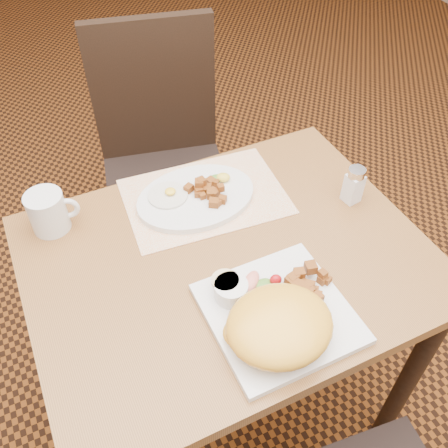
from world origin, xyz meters
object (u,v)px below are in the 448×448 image
chair_far (163,152)px  plate_square (278,313)px  table (228,285)px  coffee_mug (49,212)px  salt_shaker (354,185)px  plate_oval (196,197)px

chair_far → plate_square: (-0.06, -0.88, 0.22)m
table → coffee_mug: (-0.34, 0.26, 0.16)m
coffee_mug → table: bearing=-37.8°
salt_shaker → plate_square: bearing=-146.4°
plate_square → salt_shaker: salt_shaker is taller
table → plate_oval: plate_oval is taller
table → coffee_mug: bearing=142.2°
chair_far → coffee_mug: bearing=57.8°
plate_square → plate_oval: plate_oval is taller
chair_far → plate_oval: 0.54m
salt_shaker → coffee_mug: (-0.70, 0.23, -0.00)m
table → plate_square: plate_square is taller
table → plate_oval: (0.01, 0.20, 0.12)m
plate_square → coffee_mug: 0.58m
plate_square → coffee_mug: bearing=128.7°
table → salt_shaker: size_ratio=9.00×
chair_far → salt_shaker: size_ratio=9.70×
chair_far → salt_shaker: bearing=125.8°
table → plate_square: size_ratio=3.21×
table → chair_far: bearing=83.6°
chair_far → plate_oval: chair_far is taller
plate_square → salt_shaker: bearing=33.6°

